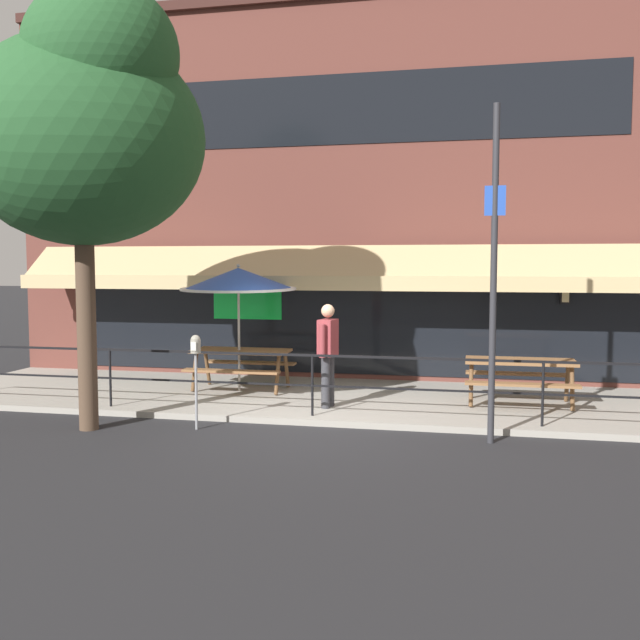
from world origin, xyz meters
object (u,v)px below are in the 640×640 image
street_sign_pole (494,272)px  pedestrian_walking (328,350)px  parking_meter_near (196,353)px  street_tree_curbside (85,125)px  picnic_table_centre (520,369)px  patio_umbrella_left (238,280)px  picnic_table_left (241,358)px

street_sign_pole → pedestrian_walking: bearing=150.7°
parking_meter_near → street_tree_curbside: 3.64m
pedestrian_walking → street_tree_curbside: 5.04m
pedestrian_walking → street_sign_pole: street_sign_pole is taller
parking_meter_near → street_sign_pole: bearing=1.5°
street_tree_curbside → picnic_table_centre: bearing=24.5°
picnic_table_centre → patio_umbrella_left: bearing=177.2°
pedestrian_walking → parking_meter_near: 2.30m
patio_umbrella_left → picnic_table_centre: bearing=-2.8°
street_tree_curbside → pedestrian_walking: bearing=32.1°
picnic_table_left → pedestrian_walking: size_ratio=1.05×
pedestrian_walking → street_sign_pole: bearing=-29.3°
parking_meter_near → picnic_table_left: bearing=94.9°
picnic_table_centre → patio_umbrella_left: (-5.04, 0.24, 1.47)m
patio_umbrella_left → street_sign_pole: size_ratio=0.52×
pedestrian_walking → parking_meter_near: size_ratio=1.20×
picnic_table_left → street_sign_pole: (4.52, -2.69, 1.66)m
pedestrian_walking → street_tree_curbside: (-3.15, -1.98, 3.40)m
patio_umbrella_left → pedestrian_walking: patio_umbrella_left is taller
picnic_table_centre → parking_meter_near: 5.41m
pedestrian_walking → street_sign_pole: size_ratio=0.37×
pedestrian_walking → street_tree_curbside: street_tree_curbside is taller
pedestrian_walking → parking_meter_near: bearing=-137.0°
patio_umbrella_left → pedestrian_walking: bearing=-30.4°
patio_umbrella_left → street_tree_curbside: size_ratio=0.37×
pedestrian_walking → patio_umbrella_left: bearing=149.6°
street_sign_pole → street_tree_curbside: size_ratio=0.73×
patio_umbrella_left → street_tree_curbside: 4.04m
street_tree_curbside → picnic_table_left: bearing=69.0°
street_sign_pole → street_tree_curbside: street_tree_curbside is taller
patio_umbrella_left → street_sign_pole: 5.21m
patio_umbrella_left → pedestrian_walking: (1.92, -1.13, -1.12)m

